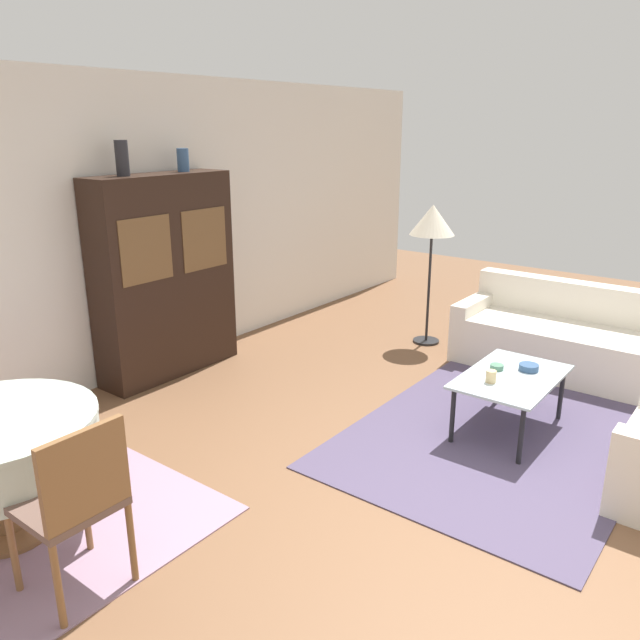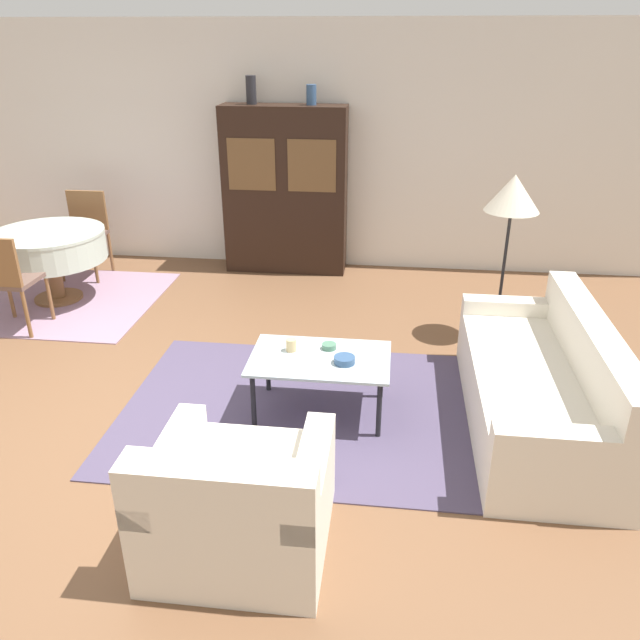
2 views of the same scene
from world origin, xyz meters
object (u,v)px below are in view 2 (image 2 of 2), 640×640
(vase_short, at_px, (311,95))
(armchair, at_px, (238,504))
(coffee_table, at_px, (320,363))
(bowl, at_px, (344,360))
(couch, at_px, (541,389))
(dining_chair_near, at_px, (6,277))
(floor_lamp, at_px, (513,198))
(dining_chair_far, at_px, (85,228))
(bowl_small, at_px, (329,346))
(display_cabinet, at_px, (285,191))
(cup, at_px, (291,345))
(dining_table, at_px, (49,246))
(vase_tall, at_px, (251,90))

(vase_short, bearing_deg, armchair, -87.51)
(coffee_table, relative_size, bowl, 6.71)
(armchair, bearing_deg, couch, 37.51)
(dining_chair_near, relative_size, floor_lamp, 0.63)
(dining_chair_far, distance_m, bowl_small, 3.87)
(dining_chair_far, height_order, bowl_small, dining_chair_far)
(coffee_table, distance_m, bowl_small, 0.16)
(bowl, bearing_deg, display_cabinet, 106.91)
(armchair, relative_size, bowl_small, 8.94)
(armchair, height_order, dining_chair_far, dining_chair_far)
(dining_chair_near, relative_size, bowl_small, 9.05)
(floor_lamp, height_order, cup, floor_lamp)
(floor_lamp, relative_size, vase_short, 7.21)
(dining_chair_near, xyz_separation_m, bowl, (3.15, -1.08, -0.06))
(display_cabinet, height_order, cup, display_cabinet)
(bowl, height_order, vase_short, vase_short)
(floor_lamp, xyz_separation_m, cup, (-1.67, -1.40, -0.78))
(dining_chair_far, bearing_deg, floor_lamp, 166.19)
(coffee_table, relative_size, vase_short, 4.82)
(coffee_table, bearing_deg, armchair, -101.08)
(floor_lamp, bearing_deg, vase_short, 140.95)
(floor_lamp, distance_m, cup, 2.31)
(display_cabinet, height_order, floor_lamp, display_cabinet)
(coffee_table, relative_size, display_cabinet, 0.54)
(dining_chair_far, bearing_deg, dining_chair_near, 90.00)
(display_cabinet, distance_m, dining_table, 2.56)
(dining_chair_near, xyz_separation_m, vase_tall, (1.87, 2.01, 1.44))
(coffee_table, bearing_deg, vase_short, 98.61)
(couch, xyz_separation_m, armchair, (-1.82, -1.39, -0.00))
(dining_chair_far, relative_size, bowl, 6.33)
(armchair, bearing_deg, display_cabinet, 96.41)
(display_cabinet, xyz_separation_m, dining_chair_near, (-2.21, -2.01, -0.38))
(armchair, height_order, coffee_table, armchair)
(armchair, height_order, bowl, armchair)
(dining_chair_near, distance_m, vase_short, 3.51)
(couch, xyz_separation_m, display_cabinet, (-2.31, 2.99, 0.63))
(floor_lamp, bearing_deg, display_cabinet, 145.00)
(cup, bearing_deg, floor_lamp, 39.96)
(dining_table, height_order, dining_chair_far, dining_chair_far)
(cup, bearing_deg, dining_chair_near, 161.11)
(dining_chair_near, distance_m, cup, 2.91)
(vase_tall, distance_m, vase_short, 0.65)
(armchair, distance_m, bowl, 1.39)
(coffee_table, xyz_separation_m, floor_lamp, (1.45, 1.48, 0.86))
(dining_chair_near, relative_size, cup, 10.22)
(coffee_table, distance_m, vase_short, 3.42)
(dining_chair_near, distance_m, dining_chair_far, 1.54)
(coffee_table, bearing_deg, cup, 160.77)
(display_cabinet, relative_size, bowl, 12.52)
(couch, bearing_deg, vase_tall, 41.52)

